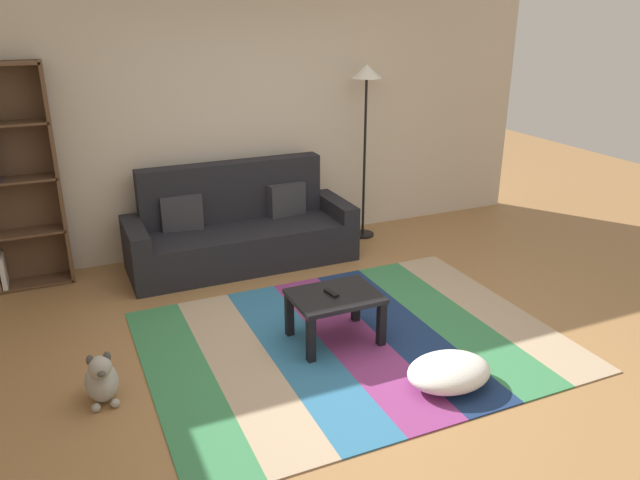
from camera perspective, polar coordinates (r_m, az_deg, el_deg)
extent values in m
plane|color=#9E7042|center=(4.89, 3.34, -9.84)|extent=(14.00, 14.00, 0.00)
cube|color=beige|center=(6.67, -6.67, 10.87)|extent=(6.80, 0.10, 2.70)
cube|color=#387F4C|center=(4.60, -12.62, -12.48)|extent=(0.45, 2.40, 0.01)
cube|color=tan|center=(4.68, -7.12, -11.43)|extent=(0.45, 2.40, 0.01)
cube|color=teal|center=(4.81, -1.89, -10.33)|extent=(0.45, 2.40, 0.01)
cube|color=#843370|center=(4.97, 2.99, -9.22)|extent=(0.45, 2.40, 0.01)
cube|color=navy|center=(5.17, 7.51, -8.12)|extent=(0.45, 2.40, 0.01)
cube|color=#387F4C|center=(5.40, 11.65, -7.07)|extent=(0.45, 2.40, 0.01)
cube|color=tan|center=(5.65, 15.41, -6.08)|extent=(0.45, 2.40, 0.01)
cube|color=black|center=(6.34, -7.12, -0.51)|extent=(1.90, 0.80, 0.40)
cube|color=black|center=(6.45, -8.11, 4.53)|extent=(1.90, 0.20, 0.60)
cube|color=black|center=(6.12, -16.48, -1.25)|extent=(0.18, 0.80, 0.56)
cube|color=black|center=(6.66, 1.41, 1.47)|extent=(0.18, 0.80, 0.56)
cube|color=#333338|center=(6.26, -12.57, 2.37)|extent=(0.42, 0.19, 0.36)
cube|color=#333338|center=(6.55, -3.13, 3.67)|extent=(0.42, 0.19, 0.36)
cube|color=brown|center=(6.19, -22.99, 5.46)|extent=(0.04, 0.28, 2.04)
cube|color=brown|center=(6.33, -26.93, 5.16)|extent=(0.90, 0.01, 2.04)
cube|color=brown|center=(6.52, -25.52, -3.62)|extent=(0.86, 0.28, 0.02)
cube|color=brown|center=(6.34, -26.22, 0.52)|extent=(0.86, 0.28, 0.02)
cube|color=brown|center=(6.20, -26.95, 4.87)|extent=(0.86, 0.28, 0.02)
cube|color=silver|center=(6.47, -27.11, -2.51)|extent=(0.04, 0.25, 0.31)
cube|color=black|center=(4.80, 1.38, -5.19)|extent=(0.67, 0.51, 0.04)
cube|color=black|center=(4.61, -0.84, -9.14)|extent=(0.06, 0.06, 0.36)
cube|color=black|center=(4.84, 5.67, -7.67)|extent=(0.06, 0.06, 0.36)
cube|color=black|center=(4.96, -2.83, -6.84)|extent=(0.06, 0.06, 0.36)
cube|color=black|center=(5.18, 3.31, -5.59)|extent=(0.06, 0.06, 0.36)
ellipsoid|color=white|center=(4.48, 11.76, -11.78)|extent=(0.61, 0.47, 0.20)
ellipsoid|color=#9E998E|center=(4.50, -19.44, -12.19)|extent=(0.22, 0.30, 0.26)
sphere|color=#9E998E|center=(4.32, -19.57, -10.96)|extent=(0.15, 0.15, 0.15)
ellipsoid|color=#474440|center=(4.27, -19.48, -11.47)|extent=(0.06, 0.07, 0.05)
ellipsoid|color=#474440|center=(4.31, -20.39, -10.33)|extent=(0.05, 0.04, 0.08)
ellipsoid|color=#474440|center=(4.31, -18.99, -10.12)|extent=(0.05, 0.04, 0.08)
sphere|color=#9E998E|center=(4.44, -19.88, -14.30)|extent=(0.06, 0.06, 0.06)
sphere|color=#9E998E|center=(4.44, -18.31, -14.05)|extent=(0.06, 0.06, 0.06)
cylinder|color=black|center=(7.15, 3.93, 0.54)|extent=(0.26, 0.26, 0.02)
cylinder|color=black|center=(6.90, 4.11, 7.43)|extent=(0.03, 0.03, 1.74)
cone|color=white|center=(6.74, 4.32, 15.22)|extent=(0.32, 0.32, 0.14)
cube|color=black|center=(4.79, 1.04, -4.88)|extent=(0.07, 0.16, 0.02)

